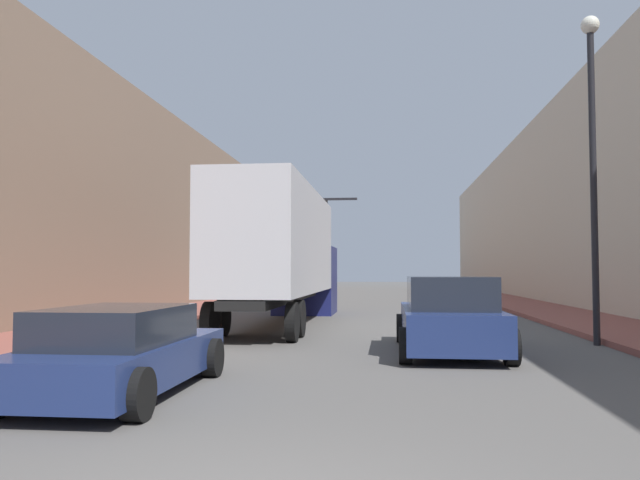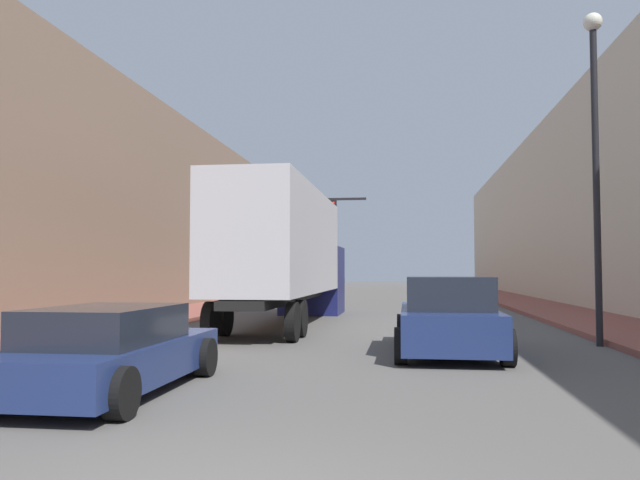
{
  "view_description": "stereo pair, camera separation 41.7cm",
  "coord_description": "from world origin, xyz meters",
  "px_view_note": "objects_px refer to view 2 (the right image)",
  "views": [
    {
      "loc": [
        0.92,
        -4.28,
        1.77
      ],
      "look_at": [
        -0.76,
        10.94,
        2.53
      ],
      "focal_mm": 35.0,
      "sensor_mm": 36.0,
      "label": 1
    },
    {
      "loc": [
        1.33,
        -4.22,
        1.77
      ],
      "look_at": [
        -0.76,
        10.94,
        2.53
      ],
      "focal_mm": 35.0,
      "sensor_mm": 36.0,
      "label": 2
    }
  ],
  "objects_px": {
    "sedan_car": "(111,351)",
    "traffic_signal_gantry": "(292,228)",
    "suv_car": "(447,317)",
    "semi_truck": "(289,253)",
    "street_lamp": "(595,135)"
  },
  "relations": [
    {
      "from": "sedan_car",
      "to": "traffic_signal_gantry",
      "type": "xyz_separation_m",
      "value": [
        -1.68,
        23.8,
        3.42
      ]
    },
    {
      "from": "suv_car",
      "to": "semi_truck",
      "type": "bearing_deg",
      "value": 125.51
    },
    {
      "from": "semi_truck",
      "to": "sedan_car",
      "type": "relative_size",
      "value": 2.93
    },
    {
      "from": "suv_car",
      "to": "traffic_signal_gantry",
      "type": "distance_m",
      "value": 20.09
    },
    {
      "from": "semi_truck",
      "to": "traffic_signal_gantry",
      "type": "distance_m",
      "value": 12.26
    },
    {
      "from": "semi_truck",
      "to": "suv_car",
      "type": "bearing_deg",
      "value": -54.49
    },
    {
      "from": "traffic_signal_gantry",
      "to": "suv_car",
      "type": "bearing_deg",
      "value": -69.87
    },
    {
      "from": "semi_truck",
      "to": "traffic_signal_gantry",
      "type": "xyz_separation_m",
      "value": [
        -2.08,
        11.97,
        1.66
      ]
    },
    {
      "from": "sedan_car",
      "to": "suv_car",
      "type": "distance_m",
      "value": 7.3
    },
    {
      "from": "semi_truck",
      "to": "traffic_signal_gantry",
      "type": "height_order",
      "value": "traffic_signal_gantry"
    },
    {
      "from": "traffic_signal_gantry",
      "to": "street_lamp",
      "type": "relative_size",
      "value": 0.73
    },
    {
      "from": "semi_truck",
      "to": "sedan_car",
      "type": "xyz_separation_m",
      "value": [
        -0.4,
        -11.83,
        -1.76
      ]
    },
    {
      "from": "semi_truck",
      "to": "traffic_signal_gantry",
      "type": "bearing_deg",
      "value": 99.87
    },
    {
      "from": "semi_truck",
      "to": "suv_car",
      "type": "distance_m",
      "value": 8.32
    },
    {
      "from": "sedan_car",
      "to": "suv_car",
      "type": "bearing_deg",
      "value": 45.23
    }
  ]
}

